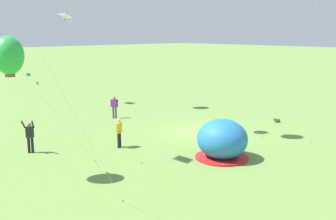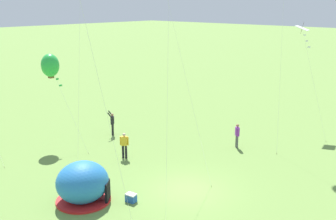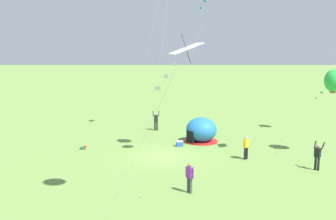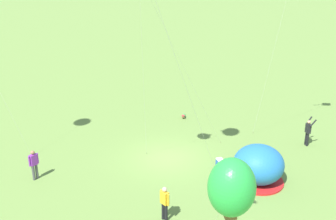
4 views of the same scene
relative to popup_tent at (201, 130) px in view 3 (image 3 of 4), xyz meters
The scene contains 10 objects.
ground_plane 5.63m from the popup_tent, 35.73° to the right, with size 300.00×300.00×0.00m, color olive.
popup_tent is the anchor object (origin of this frame).
cooler_box 2.57m from the popup_tent, 50.18° to the right, with size 0.46×0.59×0.44m.
toddler_crawling 9.87m from the popup_tent, 74.88° to the right, with size 0.36×0.55×0.32m.
person_center_field 5.97m from the popup_tent, 27.68° to the left, with size 0.41×0.50×1.72m.
person_with_toddler 12.00m from the popup_tent, ahead, with size 0.44×0.44×1.72m.
person_near_tent 6.12m from the popup_tent, 139.09° to the right, with size 0.47×0.68×1.89m.
person_far_back 10.43m from the popup_tent, 41.77° to the left, with size 0.70×0.70×1.89m.
kite_green 11.06m from the popup_tent, 65.44° to the left, with size 1.27×4.64×6.40m.
kite_white 20.90m from the popup_tent, ahead, with size 3.03×4.21×8.41m.
Camera 3 is at (28.11, 0.48, 7.97)m, focal length 42.00 mm.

